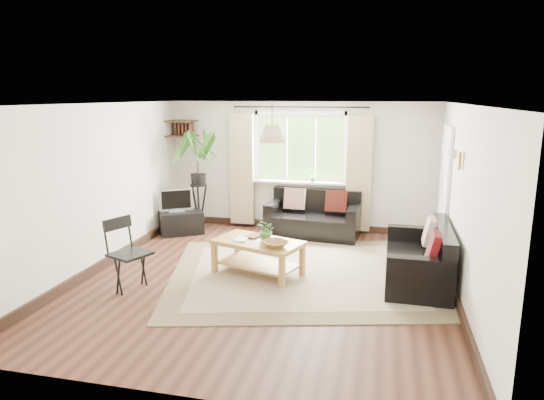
% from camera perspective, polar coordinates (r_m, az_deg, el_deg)
% --- Properties ---
extents(floor, '(5.50, 5.50, 0.00)m').
position_cam_1_polar(floor, '(6.82, -0.77, -9.35)').
color(floor, black).
rests_on(floor, ground).
extents(ceiling, '(5.50, 5.50, 0.00)m').
position_cam_1_polar(ceiling, '(6.35, -0.83, 11.24)').
color(ceiling, white).
rests_on(ceiling, floor).
extents(wall_back, '(5.00, 0.02, 2.40)m').
position_cam_1_polar(wall_back, '(9.13, 3.34, 3.97)').
color(wall_back, silver).
rests_on(wall_back, floor).
extents(wall_front, '(5.00, 0.02, 2.40)m').
position_cam_1_polar(wall_front, '(3.96, -10.43, -7.32)').
color(wall_front, silver).
rests_on(wall_front, floor).
extents(wall_left, '(0.02, 5.50, 2.40)m').
position_cam_1_polar(wall_left, '(7.47, -19.76, 1.41)').
color(wall_left, silver).
rests_on(wall_left, floor).
extents(wall_right, '(0.02, 5.50, 2.40)m').
position_cam_1_polar(wall_right, '(6.38, 21.59, -0.50)').
color(wall_right, silver).
rests_on(wall_right, floor).
extents(rug, '(4.30, 3.92, 0.02)m').
position_cam_1_polar(rug, '(7.01, 3.34, -8.70)').
color(rug, beige).
rests_on(rug, floor).
extents(window, '(2.50, 0.16, 2.16)m').
position_cam_1_polar(window, '(9.05, 3.32, 6.13)').
color(window, white).
rests_on(window, wall_back).
extents(door, '(0.06, 0.96, 2.06)m').
position_cam_1_polar(door, '(8.06, 19.57, 0.72)').
color(door, silver).
rests_on(door, wall_right).
extents(corner_shelf, '(0.50, 0.50, 0.34)m').
position_cam_1_polar(corner_shelf, '(9.47, -10.57, 8.28)').
color(corner_shelf, black).
rests_on(corner_shelf, wall_back).
extents(pendant_lamp, '(0.36, 0.36, 0.54)m').
position_cam_1_polar(pendant_lamp, '(6.75, 0.00, 8.32)').
color(pendant_lamp, beige).
rests_on(pendant_lamp, ceiling).
extents(wall_sconce, '(0.12, 0.12, 0.28)m').
position_cam_1_polar(wall_sconce, '(6.57, 20.98, 4.69)').
color(wall_sconce, beige).
rests_on(wall_sconce, wall_right).
extents(sofa_back, '(1.70, 0.94, 0.77)m').
position_cam_1_polar(sofa_back, '(8.78, 4.85, -1.79)').
color(sofa_back, black).
rests_on(sofa_back, floor).
extents(sofa_right, '(1.64, 0.84, 0.77)m').
position_cam_1_polar(sofa_right, '(6.89, 16.75, -6.29)').
color(sofa_right, black).
rests_on(sofa_right, floor).
extents(coffee_table, '(1.37, 1.02, 0.50)m').
position_cam_1_polar(coffee_table, '(6.94, -1.66, -6.78)').
color(coffee_table, brown).
rests_on(coffee_table, floor).
extents(table_plant, '(0.36, 0.36, 0.31)m').
position_cam_1_polar(table_plant, '(6.81, -0.64, -3.60)').
color(table_plant, '#336428').
rests_on(table_plant, coffee_table).
extents(bowl, '(0.46, 0.46, 0.08)m').
position_cam_1_polar(bowl, '(6.58, 0.40, -5.18)').
color(bowl, olive).
rests_on(bowl, coffee_table).
extents(book_a, '(0.18, 0.25, 0.02)m').
position_cam_1_polar(book_a, '(6.94, -4.33, -4.55)').
color(book_a, white).
rests_on(book_a, coffee_table).
extents(book_b, '(0.25, 0.29, 0.02)m').
position_cam_1_polar(book_b, '(7.09, -2.74, -4.13)').
color(book_b, '#4E2B1F').
rests_on(book_b, coffee_table).
extents(tv_stand, '(0.88, 0.78, 0.41)m').
position_cam_1_polar(tv_stand, '(9.09, -10.60, -2.66)').
color(tv_stand, black).
rests_on(tv_stand, floor).
extents(tv, '(0.60, 0.48, 0.45)m').
position_cam_1_polar(tv, '(9.03, -11.23, 0.04)').
color(tv, '#A5A5AA').
rests_on(tv, tv_stand).
extents(palm_stand, '(0.94, 0.94, 1.89)m').
position_cam_1_polar(palm_stand, '(9.18, -8.66, 2.29)').
color(palm_stand, black).
rests_on(palm_stand, floor).
extents(folding_chair, '(0.64, 0.64, 0.95)m').
position_cam_1_polar(folding_chair, '(6.60, -16.35, -6.27)').
color(folding_chair, black).
rests_on(folding_chair, floor).
extents(sill_plant, '(0.14, 0.10, 0.27)m').
position_cam_1_polar(sill_plant, '(9.00, 4.77, 2.95)').
color(sill_plant, '#2D6023').
rests_on(sill_plant, window).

